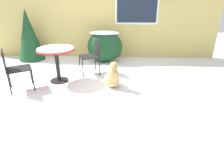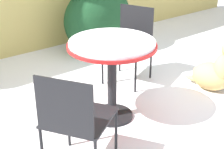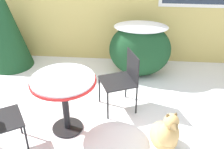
# 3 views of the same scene
# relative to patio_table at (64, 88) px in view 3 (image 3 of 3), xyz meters

# --- Properties ---
(ground_plane) EXTENTS (16.00, 16.00, 0.00)m
(ground_plane) POSITION_rel_patio_table_xyz_m (0.56, -0.05, -0.65)
(ground_plane) COLOR white
(shrub_left) EXTENTS (1.06, 0.65, 0.96)m
(shrub_left) POSITION_rel_patio_table_xyz_m (0.95, 1.55, -0.14)
(shrub_left) COLOR #194223
(shrub_left) RESTS_ON ground_plane
(evergreen_bush) EXTENTS (0.80, 0.80, 1.58)m
(evergreen_bush) POSITION_rel_patio_table_xyz_m (-1.46, 1.70, 0.14)
(evergreen_bush) COLOR #194223
(evergreen_bush) RESTS_ON ground_plane
(patio_table) EXTENTS (0.82, 0.82, 0.79)m
(patio_table) POSITION_rel_patio_table_xyz_m (0.00, 0.00, 0.00)
(patio_table) COLOR black
(patio_table) RESTS_ON ground_plane
(patio_chair_near_table) EXTENTS (0.61, 0.61, 0.87)m
(patio_chair_near_table) POSITION_rel_patio_table_xyz_m (0.71, 0.56, -0.16)
(patio_chair_near_table) COLOR black
(patio_chair_near_table) RESTS_ON ground_plane
(dog) EXTENTS (0.44, 0.62, 0.62)m
(dog) POSITION_rel_patio_table_xyz_m (1.27, -0.27, -0.43)
(dog) COLOR tan
(dog) RESTS_ON ground_plane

